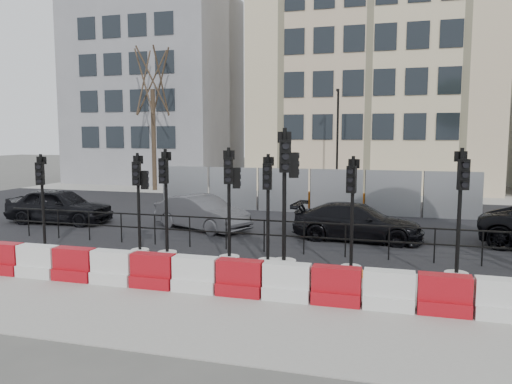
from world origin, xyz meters
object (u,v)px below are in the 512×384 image
(traffic_signal_a, at_px, (44,237))
(car_c, at_px, (357,222))
(car_a, at_px, (59,206))
(traffic_signal_h, at_px, (457,261))
(traffic_signal_d, at_px, (230,242))

(traffic_signal_a, bearing_deg, car_c, 11.74)
(car_a, xyz_separation_m, car_c, (11.61, -0.04, -0.09))
(traffic_signal_a, height_order, traffic_signal_h, traffic_signal_h)
(traffic_signal_d, height_order, car_c, traffic_signal_d)
(car_a, height_order, car_c, car_a)
(traffic_signal_d, height_order, car_a, traffic_signal_d)
(car_a, bearing_deg, traffic_signal_d, -121.49)
(traffic_signal_a, relative_size, car_c, 0.68)
(traffic_signal_h, bearing_deg, car_c, 100.87)
(traffic_signal_a, distance_m, traffic_signal_d, 5.47)
(traffic_signal_d, relative_size, car_a, 0.75)
(car_a, relative_size, car_c, 0.97)
(traffic_signal_a, xyz_separation_m, car_a, (-3.27, 4.95, 0.09))
(car_a, bearing_deg, traffic_signal_a, -149.73)
(traffic_signal_a, distance_m, car_c, 9.68)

